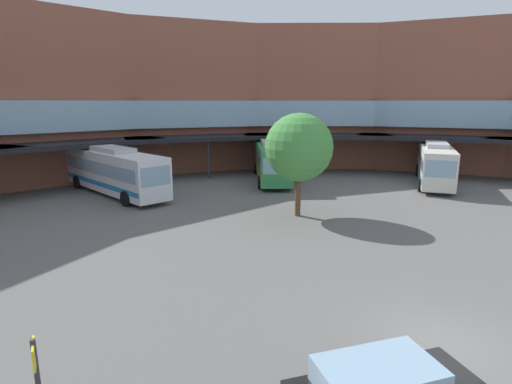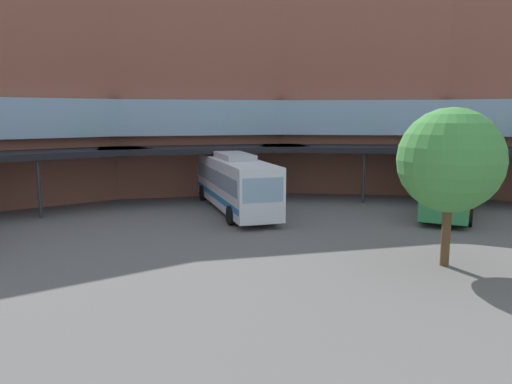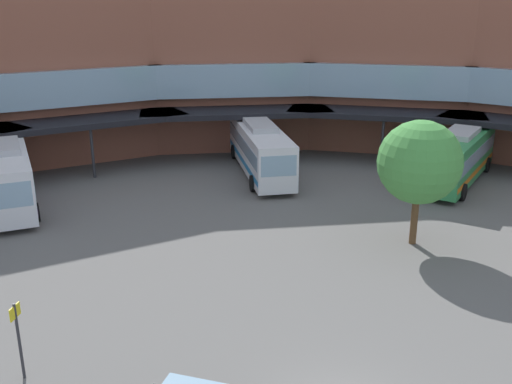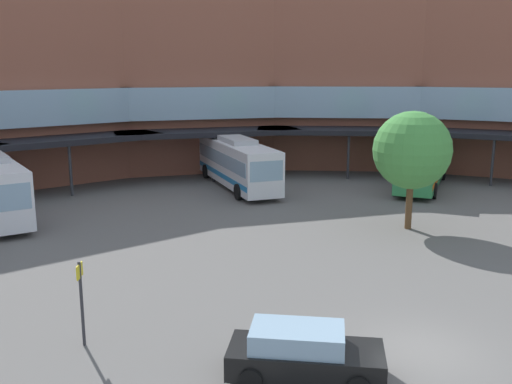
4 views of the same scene
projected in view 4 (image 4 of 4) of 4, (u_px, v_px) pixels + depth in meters
ground_plane at (421, 351)px, 18.04m from camera, size 120.79×120.79×0.00m
station_building at (240, 94)px, 36.03m from camera, size 77.64×43.67×14.78m
bus_3 at (237, 162)px, 42.61m from camera, size 3.32×12.42×3.71m
bus_5 at (422, 163)px, 42.48m from camera, size 8.85×9.96×3.66m
parked_car at (303, 354)px, 16.33m from camera, size 4.75×3.48×1.53m
plaza_tree at (412, 150)px, 30.92m from camera, size 4.21×4.21×6.47m
stop_sign_post at (81, 295)px, 18.05m from camera, size 0.21×0.59×2.80m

